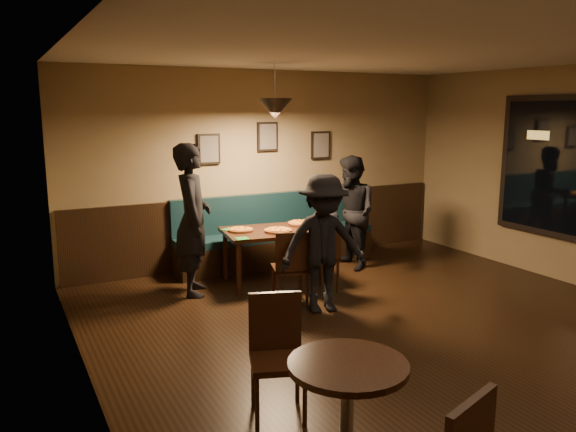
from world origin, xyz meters
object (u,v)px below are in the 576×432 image
object	(u,v)px
cafe_table	(347,422)
tabasco_bottle	(314,222)
diner_right	(351,213)
booth_bench	(276,231)
soda_glass	(329,224)
chair_near_right	(319,258)
diner_front	(323,244)
dining_table	(276,256)
cafe_chair_far	(278,359)
diner_left	(193,220)
chair_near_left	(290,267)

from	to	relation	value
cafe_table	tabasco_bottle	bearing A→B (deg)	62.52
diner_right	cafe_table	world-z (taller)	diner_right
booth_bench	soda_glass	bearing A→B (deg)	-79.66
chair_near_right	diner_right	bearing A→B (deg)	28.42
chair_near_right	diner_right	distance (m)	1.25
diner_front	tabasco_bottle	world-z (taller)	diner_front
soda_glass	cafe_table	world-z (taller)	soda_glass
dining_table	diner_right	size ratio (longest dim) A/B	0.83
tabasco_bottle	cafe_chair_far	distance (m)	3.52
dining_table	chair_near_right	xyz separation A→B (m)	(0.30, -0.60, 0.08)
tabasco_bottle	cafe_table	distance (m)	4.23
dining_table	cafe_chair_far	size ratio (longest dim) A/B	1.47
diner_left	booth_bench	bearing A→B (deg)	-44.76
diner_right	soda_glass	xyz separation A→B (m)	(-0.65, -0.45, -0.02)
diner_right	diner_front	size ratio (longest dim) A/B	1.04
soda_glass	cafe_chair_far	distance (m)	3.35
chair_near_right	tabasco_bottle	distance (m)	0.68
cafe_table	cafe_chair_far	bearing A→B (deg)	92.94
diner_left	cafe_chair_far	size ratio (longest dim) A/B	2.05
diner_right	soda_glass	distance (m)	0.79
chair_near_left	tabasco_bottle	distance (m)	1.11
diner_front	tabasco_bottle	size ratio (longest dim) A/B	13.64
diner_front	soda_glass	distance (m)	1.05
dining_table	cafe_chair_far	distance (m)	3.29
chair_near_right	diner_left	xyz separation A→B (m)	(-1.38, 0.68, 0.49)
diner_front	soda_glass	world-z (taller)	diner_front
tabasco_bottle	cafe_table	bearing A→B (deg)	-117.48
soda_glass	booth_bench	bearing A→B (deg)	100.34
diner_left	cafe_table	world-z (taller)	diner_left
diner_left	diner_front	bearing A→B (deg)	-120.03
diner_right	soda_glass	size ratio (longest dim) A/B	10.45
chair_near_left	chair_near_right	xyz separation A→B (m)	(0.51, 0.21, -0.01)
diner_front	cafe_table	world-z (taller)	diner_front
diner_right	diner_front	distance (m)	1.81
soda_glass	dining_table	bearing A→B (deg)	152.15
tabasco_bottle	chair_near_right	bearing A→B (deg)	-113.95
diner_left	tabasco_bottle	xyz separation A→B (m)	(1.62, -0.14, -0.16)
chair_near_right	soda_glass	size ratio (longest dim) A/B	5.73
chair_near_left	soda_glass	xyz separation A→B (m)	(0.82, 0.48, 0.34)
diner_front	cafe_table	size ratio (longest dim) A/B	2.02
tabasco_bottle	cafe_chair_far	bearing A→B (deg)	-124.48
chair_near_right	cafe_table	distance (m)	3.62
dining_table	diner_front	xyz separation A→B (m)	(0.01, -1.19, 0.42)
soda_glass	tabasco_bottle	xyz separation A→B (m)	(-0.07, 0.26, -0.02)
chair_near_left	soda_glass	world-z (taller)	chair_near_left
diner_left	soda_glass	distance (m)	1.74
chair_near_right	diner_front	size ratio (longest dim) A/B	0.57
diner_front	soda_glass	xyz separation A→B (m)	(0.60, 0.86, 0.01)
soda_glass	cafe_chair_far	world-z (taller)	cafe_chair_far
diner_right	diner_front	world-z (taller)	diner_right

